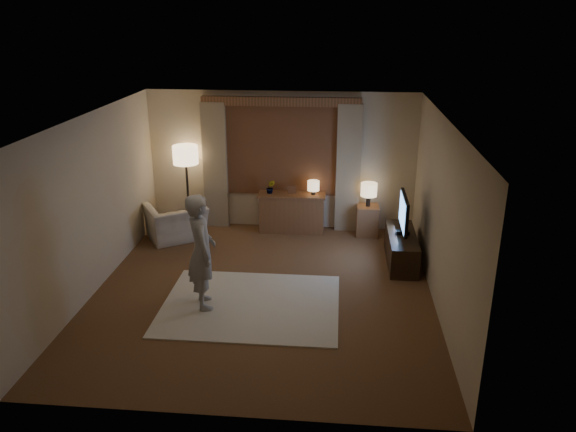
# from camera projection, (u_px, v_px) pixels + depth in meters

# --- Properties ---
(room) EXTENTS (5.04, 5.54, 2.64)m
(room) POSITION_uv_depth(u_px,v_px,m) (266.00, 197.00, 8.41)
(room) COLOR brown
(room) RESTS_ON ground
(rug) EXTENTS (2.50, 2.00, 0.02)m
(rug) POSITION_uv_depth(u_px,v_px,m) (251.00, 305.00, 8.02)
(rug) COLOR beige
(rug) RESTS_ON floor
(sideboard) EXTENTS (1.20, 0.40, 0.70)m
(sideboard) POSITION_uv_depth(u_px,v_px,m) (292.00, 213.00, 10.60)
(sideboard) COLOR brown
(sideboard) RESTS_ON floor
(picture_frame) EXTENTS (0.16, 0.02, 0.20)m
(picture_frame) POSITION_uv_depth(u_px,v_px,m) (292.00, 191.00, 10.44)
(picture_frame) COLOR brown
(picture_frame) RESTS_ON sideboard
(plant) EXTENTS (0.17, 0.13, 0.30)m
(plant) POSITION_uv_depth(u_px,v_px,m) (271.00, 188.00, 10.46)
(plant) COLOR #999999
(plant) RESTS_ON sideboard
(table_lamp_sideboard) EXTENTS (0.22, 0.22, 0.30)m
(table_lamp_sideboard) POSITION_uv_depth(u_px,v_px,m) (313.00, 186.00, 10.37)
(table_lamp_sideboard) COLOR black
(table_lamp_sideboard) RESTS_ON sideboard
(floor_lamp) EXTENTS (0.47, 0.47, 1.61)m
(floor_lamp) POSITION_uv_depth(u_px,v_px,m) (186.00, 159.00, 10.42)
(floor_lamp) COLOR black
(floor_lamp) RESTS_ON floor
(armchair) EXTENTS (1.31, 1.27, 0.65)m
(armchair) POSITION_uv_depth(u_px,v_px,m) (176.00, 222.00, 10.24)
(armchair) COLOR beige
(armchair) RESTS_ON floor
(side_table) EXTENTS (0.40, 0.40, 0.56)m
(side_table) POSITION_uv_depth(u_px,v_px,m) (367.00, 220.00, 10.45)
(side_table) COLOR brown
(side_table) RESTS_ON floor
(table_lamp_side) EXTENTS (0.30, 0.30, 0.44)m
(table_lamp_side) POSITION_uv_depth(u_px,v_px,m) (369.00, 190.00, 10.25)
(table_lamp_side) COLOR black
(table_lamp_side) RESTS_ON side_table
(tv_stand) EXTENTS (0.45, 1.40, 0.50)m
(tv_stand) POSITION_uv_depth(u_px,v_px,m) (401.00, 248.00, 9.31)
(tv_stand) COLOR black
(tv_stand) RESTS_ON floor
(tv) EXTENTS (0.22, 0.92, 0.66)m
(tv) POSITION_uv_depth(u_px,v_px,m) (404.00, 213.00, 9.09)
(tv) COLOR black
(tv) RESTS_ON tv_stand
(person) EXTENTS (0.58, 0.70, 1.65)m
(person) POSITION_uv_depth(u_px,v_px,m) (202.00, 251.00, 7.72)
(person) COLOR #B5AFA7
(person) RESTS_ON rug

